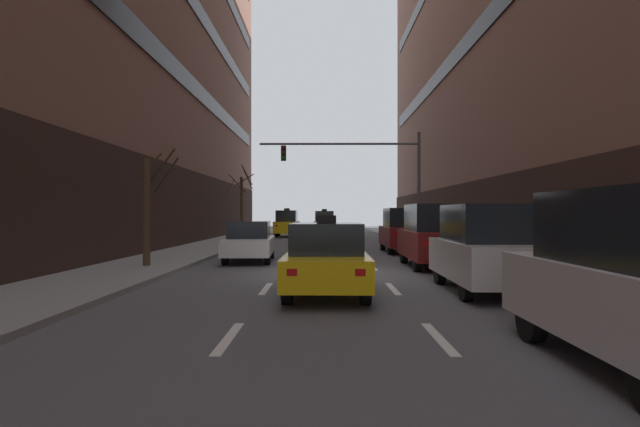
{
  "coord_description": "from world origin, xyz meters",
  "views": [
    {
      "loc": [
        -0.16,
        -15.62,
        1.9
      ],
      "look_at": [
        -0.38,
        21.94,
        1.9
      ],
      "focal_mm": 28.13,
      "sensor_mm": 36.0,
      "label": 1
    }
  ],
  "objects_px": {
    "car_driving_0": "(250,242)",
    "car_parked_1": "(484,248)",
    "street_tree_1": "(148,207)",
    "street_tree_0": "(241,203)",
    "car_parked_3": "(403,230)",
    "taxi_driving_2": "(326,259)",
    "taxi_driving_3": "(324,223)",
    "car_parked_2": "(434,236)",
    "traffic_signal_0": "(370,168)",
    "taxi_driving_1": "(287,224)"
  },
  "relations": [
    {
      "from": "car_driving_0",
      "to": "taxi_driving_2",
      "type": "height_order",
      "value": "taxi_driving_2"
    },
    {
      "from": "car_parked_1",
      "to": "traffic_signal_0",
      "type": "relative_size",
      "value": 0.49
    },
    {
      "from": "car_driving_0",
      "to": "traffic_signal_0",
      "type": "xyz_separation_m",
      "value": [
        5.5,
        8.25,
        3.64
      ]
    },
    {
      "from": "taxi_driving_1",
      "to": "taxi_driving_2",
      "type": "bearing_deg",
      "value": -84.09
    },
    {
      "from": "car_parked_1",
      "to": "traffic_signal_0",
      "type": "xyz_separation_m",
      "value": [
        -1.3,
        15.81,
        3.38
      ]
    },
    {
      "from": "street_tree_0",
      "to": "street_tree_1",
      "type": "height_order",
      "value": "street_tree_0"
    },
    {
      "from": "car_parked_1",
      "to": "taxi_driving_3",
      "type": "bearing_deg",
      "value": 96.68
    },
    {
      "from": "street_tree_0",
      "to": "street_tree_1",
      "type": "relative_size",
      "value": 1.31
    },
    {
      "from": "taxi_driving_1",
      "to": "car_parked_1",
      "type": "relative_size",
      "value": 1.01
    },
    {
      "from": "taxi_driving_2",
      "to": "car_parked_3",
      "type": "height_order",
      "value": "car_parked_3"
    },
    {
      "from": "taxi_driving_2",
      "to": "car_parked_1",
      "type": "xyz_separation_m",
      "value": [
        3.83,
        0.45,
        0.23
      ]
    },
    {
      "from": "car_driving_0",
      "to": "street_tree_1",
      "type": "xyz_separation_m",
      "value": [
        -3.05,
        -2.75,
        1.33
      ]
    },
    {
      "from": "taxi_driving_2",
      "to": "street_tree_1",
      "type": "bearing_deg",
      "value": 138.92
    },
    {
      "from": "taxi_driving_3",
      "to": "street_tree_1",
      "type": "bearing_deg",
      "value": -102.47
    },
    {
      "from": "car_driving_0",
      "to": "car_parked_2",
      "type": "bearing_deg",
      "value": -16.41
    },
    {
      "from": "taxi_driving_1",
      "to": "taxi_driving_3",
      "type": "relative_size",
      "value": 1.02
    },
    {
      "from": "traffic_signal_0",
      "to": "street_tree_1",
      "type": "relative_size",
      "value": 2.25
    },
    {
      "from": "car_driving_0",
      "to": "taxi_driving_3",
      "type": "height_order",
      "value": "taxi_driving_3"
    },
    {
      "from": "taxi_driving_1",
      "to": "car_parked_1",
      "type": "xyz_separation_m",
      "value": [
        6.87,
        -28.95,
        -0.02
      ]
    },
    {
      "from": "car_driving_0",
      "to": "car_parked_3",
      "type": "relative_size",
      "value": 0.97
    },
    {
      "from": "car_driving_0",
      "to": "car_parked_1",
      "type": "bearing_deg",
      "value": -48.01
    },
    {
      "from": "street_tree_1",
      "to": "taxi_driving_3",
      "type": "bearing_deg",
      "value": 77.53
    },
    {
      "from": "car_parked_2",
      "to": "street_tree_0",
      "type": "height_order",
      "value": "street_tree_0"
    },
    {
      "from": "taxi_driving_1",
      "to": "traffic_signal_0",
      "type": "height_order",
      "value": "traffic_signal_0"
    },
    {
      "from": "car_parked_1",
      "to": "car_driving_0",
      "type": "bearing_deg",
      "value": 131.99
    },
    {
      "from": "car_driving_0",
      "to": "car_parked_2",
      "type": "height_order",
      "value": "car_parked_2"
    },
    {
      "from": "car_parked_2",
      "to": "car_parked_3",
      "type": "bearing_deg",
      "value": 90.0
    },
    {
      "from": "traffic_signal_0",
      "to": "taxi_driving_2",
      "type": "bearing_deg",
      "value": -98.85
    },
    {
      "from": "taxi_driving_2",
      "to": "car_parked_1",
      "type": "relative_size",
      "value": 1.02
    },
    {
      "from": "car_parked_2",
      "to": "street_tree_1",
      "type": "xyz_separation_m",
      "value": [
        -9.85,
        -0.75,
        1.01
      ]
    },
    {
      "from": "taxi_driving_2",
      "to": "street_tree_1",
      "type": "height_order",
      "value": "street_tree_1"
    },
    {
      "from": "street_tree_0",
      "to": "taxi_driving_2",
      "type": "bearing_deg",
      "value": -76.35
    },
    {
      "from": "car_parked_3",
      "to": "taxi_driving_3",
      "type": "bearing_deg",
      "value": 100.75
    },
    {
      "from": "car_parked_3",
      "to": "taxi_driving_2",
      "type": "bearing_deg",
      "value": -106.66
    },
    {
      "from": "car_driving_0",
      "to": "taxi_driving_2",
      "type": "xyz_separation_m",
      "value": [
        2.97,
        -8.0,
        0.04
      ]
    },
    {
      "from": "car_driving_0",
      "to": "street_tree_0",
      "type": "xyz_separation_m",
      "value": [
        -3.07,
        16.88,
        1.89
      ]
    },
    {
      "from": "car_parked_1",
      "to": "car_parked_2",
      "type": "xyz_separation_m",
      "value": [
        -0.0,
        5.55,
        0.05
      ]
    },
    {
      "from": "street_tree_0",
      "to": "car_driving_0",
      "type": "bearing_deg",
      "value": -79.69
    },
    {
      "from": "street_tree_1",
      "to": "traffic_signal_0",
      "type": "bearing_deg",
      "value": 52.14
    },
    {
      "from": "taxi_driving_1",
      "to": "taxi_driving_3",
      "type": "height_order",
      "value": "taxi_driving_1"
    },
    {
      "from": "car_parked_2",
      "to": "traffic_signal_0",
      "type": "bearing_deg",
      "value": 97.2
    },
    {
      "from": "taxi_driving_2",
      "to": "car_parked_3",
      "type": "xyz_separation_m",
      "value": [
        3.83,
        12.79,
        0.25
      ]
    },
    {
      "from": "car_driving_0",
      "to": "street_tree_0",
      "type": "distance_m",
      "value": 17.27
    },
    {
      "from": "car_parked_3",
      "to": "car_parked_1",
      "type": "bearing_deg",
      "value": -90.0
    },
    {
      "from": "street_tree_1",
      "to": "street_tree_0",
      "type": "bearing_deg",
      "value": 90.07
    },
    {
      "from": "taxi_driving_3",
      "to": "street_tree_0",
      "type": "bearing_deg",
      "value": -127.95
    },
    {
      "from": "car_parked_3",
      "to": "street_tree_1",
      "type": "xyz_separation_m",
      "value": [
        -9.85,
        -7.54,
        1.04
      ]
    },
    {
      "from": "car_parked_2",
      "to": "street_tree_1",
      "type": "distance_m",
      "value": 9.93
    },
    {
      "from": "car_parked_1",
      "to": "car_parked_2",
      "type": "relative_size",
      "value": 0.95
    },
    {
      "from": "car_parked_1",
      "to": "street_tree_0",
      "type": "relative_size",
      "value": 0.84
    }
  ]
}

